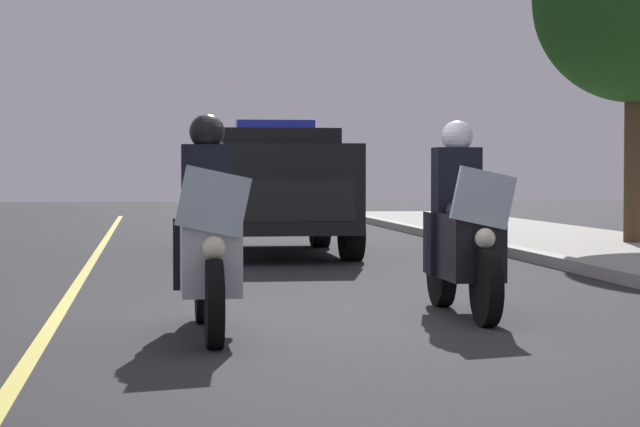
{
  "coord_description": "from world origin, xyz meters",
  "views": [
    {
      "loc": [
        10.23,
        -1.47,
        1.27
      ],
      "look_at": [
        -0.15,
        0.0,
        0.9
      ],
      "focal_mm": 67.7,
      "sensor_mm": 36.0,
      "label": 1
    }
  ],
  "objects_px": {
    "police_motorcycle_lead_left": "(209,245)",
    "police_suv": "(276,184)",
    "tree_far_back": "(635,0)",
    "police_motorcycle_lead_right": "(462,236)"
  },
  "relations": [
    {
      "from": "police_motorcycle_lead_left",
      "to": "police_suv",
      "type": "bearing_deg",
      "value": 170.72
    },
    {
      "from": "police_motorcycle_lead_left",
      "to": "police_suv",
      "type": "xyz_separation_m",
      "value": [
        -8.97,
        1.47,
        0.37
      ]
    },
    {
      "from": "police_motorcycle_lead_left",
      "to": "tree_far_back",
      "type": "relative_size",
      "value": 0.38
    },
    {
      "from": "police_motorcycle_lead_left",
      "to": "police_suv",
      "type": "height_order",
      "value": "police_suv"
    },
    {
      "from": "tree_far_back",
      "to": "police_motorcycle_lead_left",
      "type": "bearing_deg",
      "value": -37.95
    },
    {
      "from": "police_suv",
      "to": "tree_far_back",
      "type": "xyz_separation_m",
      "value": [
        -0.54,
        5.95,
        3.0
      ]
    },
    {
      "from": "police_motorcycle_lead_right",
      "to": "tree_far_back",
      "type": "distance_m",
      "value": 10.58
    },
    {
      "from": "police_motorcycle_lead_left",
      "to": "police_suv",
      "type": "relative_size",
      "value": 0.44
    },
    {
      "from": "police_motorcycle_lead_left",
      "to": "tree_far_back",
      "type": "bearing_deg",
      "value": 142.05
    },
    {
      "from": "tree_far_back",
      "to": "police_motorcycle_lead_right",
      "type": "bearing_deg",
      "value": -30.92
    }
  ]
}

